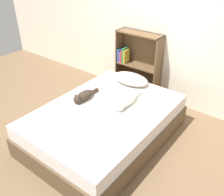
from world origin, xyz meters
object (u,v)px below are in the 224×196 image
(bed, at_px, (105,124))
(pillow, at_px, (131,79))
(cat_light, at_px, (126,101))
(cat_dark, at_px, (83,96))
(bookshelf, at_px, (138,64))

(bed, xyz_separation_m, pillow, (-0.16, 0.84, 0.31))
(cat_light, relative_size, cat_dark, 1.30)
(cat_dark, bearing_deg, bed, 86.79)
(bed, xyz_separation_m, bookshelf, (-0.35, 1.35, 0.35))
(cat_light, bearing_deg, bed, -35.35)
(bed, height_order, cat_light, cat_light)
(pillow, bearing_deg, cat_light, -61.53)
(bookshelf, bearing_deg, cat_light, -65.12)
(bed, distance_m, pillow, 0.91)
(bookshelf, bearing_deg, bed, -75.55)
(bed, bearing_deg, bookshelf, 104.45)
(bed, relative_size, cat_dark, 4.24)
(bed, height_order, bookshelf, bookshelf)
(cat_light, height_order, bookshelf, bookshelf)
(bed, height_order, cat_dark, cat_dark)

